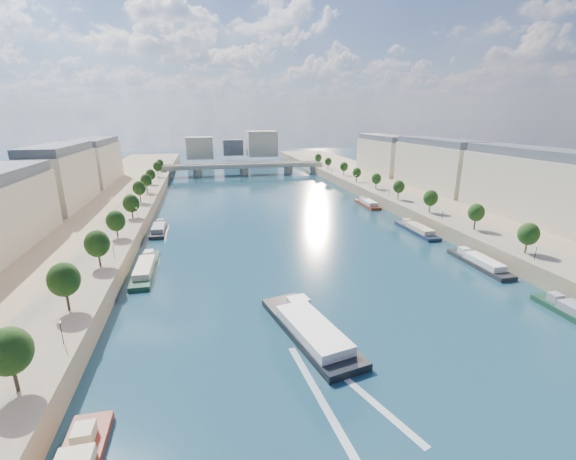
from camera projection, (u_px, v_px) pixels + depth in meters
name	position (u px, v px, depth m)	size (l,w,h in m)	color
ground	(287.00, 231.00, 140.10)	(700.00, 700.00, 0.00)	#0E2E3D
quay_left	(70.00, 238.00, 124.42)	(44.00, 520.00, 5.00)	#9E8460
quay_right	(462.00, 214.00, 154.34)	(44.00, 520.00, 5.00)	#9E8460
pave_left	(119.00, 228.00, 126.81)	(14.00, 520.00, 0.10)	gray
pave_right	(429.00, 210.00, 150.49)	(14.00, 520.00, 0.10)	gray
trees_left	(124.00, 210.00, 127.54)	(4.80, 268.80, 8.26)	#382B1E
trees_right	(413.00, 192.00, 157.87)	(4.80, 268.80, 8.26)	#382B1E
lamps_left	(127.00, 227.00, 117.61)	(0.36, 200.36, 4.28)	black
lamps_right	(413.00, 201.00, 153.45)	(0.36, 200.36, 4.28)	black
buildings_left	(32.00, 190.00, 128.95)	(16.00, 226.00, 23.20)	#C0B694
buildings_right	(475.00, 174.00, 164.26)	(16.00, 226.00, 23.20)	#C0B694
skyline	(238.00, 146.00, 341.86)	(79.00, 42.00, 22.00)	#C0B694
bridge	(244.00, 168.00, 271.38)	(112.00, 12.00, 8.15)	#C1B79E
tour_barge	(310.00, 330.00, 73.85)	(14.33, 30.14, 3.94)	black
wake	(339.00, 393.00, 58.67)	(13.10, 26.00, 0.04)	silver
moored_barges_left	(125.00, 327.00, 75.14)	(5.00, 152.83, 3.60)	#1B1938
moored_barges_right	(481.00, 264.00, 107.08)	(5.00, 167.43, 3.60)	black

